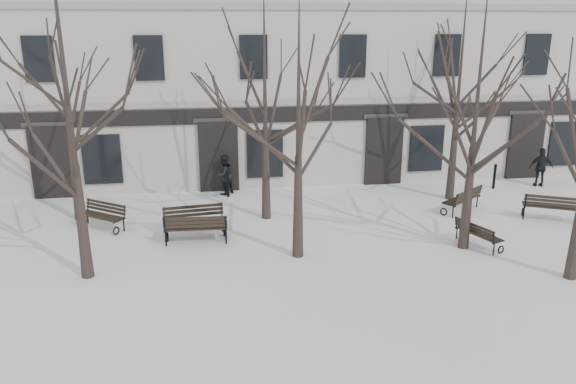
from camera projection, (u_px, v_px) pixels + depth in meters
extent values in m
plane|color=white|center=(350.00, 263.00, 16.33)|extent=(100.00, 100.00, 0.00)
cube|color=#B7B3A9|center=(285.00, 48.00, 27.02)|extent=(40.00, 10.00, 11.00)
cube|color=gray|center=(303.00, 102.00, 22.82)|extent=(40.00, 0.12, 0.25)
cube|color=gray|center=(304.00, 6.00, 21.73)|extent=(40.00, 0.12, 0.25)
cube|color=black|center=(303.00, 114.00, 22.95)|extent=(40.00, 0.10, 0.60)
cube|color=black|center=(52.00, 162.00, 22.00)|extent=(1.60, 0.22, 2.90)
cube|color=#2D2B28|center=(47.00, 125.00, 21.52)|extent=(1.90, 0.08, 0.18)
cube|color=black|center=(102.00, 159.00, 22.26)|extent=(1.50, 0.14, 2.00)
cube|color=black|center=(219.00, 157.00, 22.92)|extent=(1.60, 0.22, 2.90)
cube|color=#2D2B28|center=(217.00, 120.00, 22.44)|extent=(1.90, 0.08, 0.18)
cube|color=black|center=(265.00, 154.00, 23.18)|extent=(1.50, 0.14, 2.00)
cube|color=black|center=(384.00, 151.00, 23.91)|extent=(1.60, 0.22, 2.90)
cube|color=#2D2B28|center=(386.00, 116.00, 23.43)|extent=(1.90, 0.08, 0.18)
cube|color=black|center=(426.00, 148.00, 24.17)|extent=(1.50, 0.14, 2.00)
cube|color=black|center=(525.00, 146.00, 24.83)|extent=(1.60, 0.22, 2.90)
cube|color=#2D2B28|center=(530.00, 112.00, 24.35)|extent=(1.90, 0.08, 0.18)
cube|color=black|center=(565.00, 144.00, 25.09)|extent=(1.50, 0.14, 2.00)
cube|color=black|center=(39.00, 59.00, 20.85)|extent=(1.10, 0.14, 1.70)
cube|color=black|center=(149.00, 58.00, 21.42)|extent=(1.10, 0.14, 1.70)
cube|color=black|center=(253.00, 57.00, 21.99)|extent=(1.10, 0.14, 1.70)
cube|color=black|center=(353.00, 56.00, 22.55)|extent=(1.10, 0.14, 1.70)
cube|color=black|center=(447.00, 55.00, 23.12)|extent=(1.10, 0.14, 1.70)
cube|color=black|center=(537.00, 54.00, 23.69)|extent=(1.10, 0.14, 1.70)
cone|color=black|center=(82.00, 223.00, 15.02)|extent=(0.34, 0.34, 3.17)
cone|color=black|center=(298.00, 207.00, 16.40)|extent=(0.34, 0.34, 3.08)
cone|color=black|center=(468.00, 199.00, 17.01)|extent=(0.34, 0.34, 3.19)
cone|color=black|center=(74.00, 170.00, 19.45)|extent=(0.34, 0.34, 3.60)
cone|color=black|center=(266.00, 174.00, 19.62)|extent=(0.34, 0.34, 3.29)
cone|color=black|center=(453.00, 157.00, 21.77)|extent=(0.34, 0.34, 3.38)
torus|color=black|center=(166.00, 237.00, 17.91)|extent=(0.09, 0.32, 0.32)
cylinder|color=black|center=(165.00, 230.00, 18.25)|extent=(0.05, 0.05, 0.49)
cube|color=black|center=(165.00, 225.00, 18.00)|extent=(0.12, 0.61, 0.05)
torus|color=black|center=(224.00, 231.00, 18.38)|extent=(0.09, 0.32, 0.32)
cylinder|color=black|center=(222.00, 225.00, 18.72)|extent=(0.05, 0.05, 0.49)
cube|color=black|center=(223.00, 220.00, 18.46)|extent=(0.12, 0.61, 0.05)
cube|color=black|center=(195.00, 224.00, 18.00)|extent=(1.98, 0.32, 0.04)
cube|color=black|center=(195.00, 222.00, 18.14)|extent=(1.98, 0.32, 0.04)
cube|color=black|center=(194.00, 221.00, 18.28)|extent=(1.98, 0.32, 0.04)
cube|color=black|center=(194.00, 219.00, 18.42)|extent=(1.98, 0.32, 0.04)
cube|color=black|center=(193.00, 215.00, 18.42)|extent=(1.97, 0.26, 0.10)
cube|color=black|center=(193.00, 211.00, 18.41)|extent=(1.97, 0.26, 0.10)
cube|color=black|center=(193.00, 207.00, 18.39)|extent=(1.97, 0.26, 0.10)
cylinder|color=black|center=(164.00, 215.00, 18.20)|extent=(0.06, 0.16, 0.55)
cylinder|color=black|center=(222.00, 211.00, 18.66)|extent=(0.06, 0.16, 0.55)
torus|color=black|center=(226.00, 235.00, 18.09)|extent=(0.07, 0.32, 0.32)
cylinder|color=black|center=(226.00, 236.00, 17.68)|extent=(0.06, 0.06, 0.50)
cube|color=black|center=(226.00, 227.00, 17.80)|extent=(0.08, 0.61, 0.06)
torus|color=black|center=(167.00, 237.00, 17.91)|extent=(0.07, 0.32, 0.32)
cylinder|color=black|center=(166.00, 239.00, 17.50)|extent=(0.06, 0.06, 0.50)
cube|color=black|center=(166.00, 229.00, 17.62)|extent=(0.08, 0.61, 0.06)
cube|color=black|center=(196.00, 225.00, 17.93)|extent=(1.98, 0.19, 0.04)
cube|color=black|center=(196.00, 226.00, 17.79)|extent=(1.98, 0.19, 0.04)
cube|color=black|center=(196.00, 228.00, 17.64)|extent=(1.98, 0.19, 0.04)
cube|color=black|center=(196.00, 230.00, 17.49)|extent=(1.98, 0.19, 0.04)
cube|color=black|center=(195.00, 226.00, 17.41)|extent=(1.98, 0.13, 0.10)
cube|color=black|center=(195.00, 222.00, 17.35)|extent=(1.98, 0.13, 0.10)
cube|color=black|center=(195.00, 219.00, 17.29)|extent=(1.98, 0.13, 0.10)
cylinder|color=black|center=(226.00, 224.00, 17.46)|extent=(0.05, 0.16, 0.55)
cylinder|color=black|center=(165.00, 226.00, 17.28)|extent=(0.05, 0.16, 0.55)
torus|color=black|center=(523.00, 212.00, 20.25)|extent=(0.19, 0.31, 0.32)
cylinder|color=black|center=(524.00, 213.00, 19.86)|extent=(0.06, 0.06, 0.50)
cube|color=black|center=(524.00, 204.00, 19.97)|extent=(0.32, 0.57, 0.06)
cube|color=black|center=(552.00, 204.00, 19.91)|extent=(1.83, 0.98, 0.04)
cube|color=black|center=(553.00, 206.00, 19.77)|extent=(1.83, 0.98, 0.04)
cube|color=black|center=(553.00, 207.00, 19.63)|extent=(1.83, 0.98, 0.04)
cube|color=black|center=(554.00, 208.00, 19.49)|extent=(1.83, 0.98, 0.04)
cube|color=black|center=(555.00, 205.00, 19.40)|extent=(1.81, 0.92, 0.10)
cube|color=black|center=(555.00, 201.00, 19.34)|extent=(1.81, 0.92, 0.10)
cube|color=black|center=(556.00, 198.00, 19.28)|extent=(1.81, 0.92, 0.10)
cylinder|color=black|center=(526.00, 201.00, 19.64)|extent=(0.11, 0.16, 0.55)
torus|color=black|center=(80.00, 222.00, 19.23)|extent=(0.21, 0.26, 0.29)
cylinder|color=black|center=(88.00, 217.00, 19.50)|extent=(0.05, 0.05, 0.45)
cube|color=black|center=(83.00, 213.00, 19.29)|extent=(0.36, 0.47, 0.05)
torus|color=black|center=(116.00, 231.00, 18.47)|extent=(0.21, 0.26, 0.29)
cylinder|color=black|center=(124.00, 225.00, 18.75)|extent=(0.05, 0.05, 0.45)
cube|color=black|center=(119.00, 220.00, 18.53)|extent=(0.36, 0.47, 0.05)
cube|color=black|center=(96.00, 218.00, 18.72)|extent=(1.48, 1.13, 0.03)
cube|color=black|center=(99.00, 217.00, 18.84)|extent=(1.48, 1.13, 0.03)
cube|color=black|center=(102.00, 215.00, 18.95)|extent=(1.48, 1.13, 0.03)
cube|color=black|center=(105.00, 214.00, 19.07)|extent=(1.48, 1.13, 0.03)
cube|color=black|center=(106.00, 210.00, 19.07)|extent=(1.45, 1.09, 0.09)
cube|color=black|center=(106.00, 207.00, 19.05)|extent=(1.45, 1.09, 0.09)
cube|color=black|center=(106.00, 203.00, 19.03)|extent=(1.45, 1.09, 0.09)
cylinder|color=black|center=(88.00, 205.00, 19.45)|extent=(0.12, 0.14, 0.49)
cylinder|color=black|center=(124.00, 212.00, 18.69)|extent=(0.12, 0.14, 0.49)
torus|color=black|center=(468.00, 201.00, 21.45)|extent=(0.21, 0.27, 0.30)
cylinder|color=black|center=(477.00, 201.00, 21.17)|extent=(0.05, 0.05, 0.46)
cube|color=black|center=(473.00, 195.00, 21.23)|extent=(0.37, 0.49, 0.05)
torus|color=black|center=(444.00, 212.00, 20.31)|extent=(0.21, 0.27, 0.30)
cylinder|color=black|center=(453.00, 212.00, 20.03)|extent=(0.05, 0.05, 0.46)
cube|color=black|center=(449.00, 205.00, 20.09)|extent=(0.37, 0.49, 0.05)
cube|color=black|center=(456.00, 198.00, 20.81)|extent=(1.55, 1.13, 0.04)
cube|color=black|center=(459.00, 198.00, 20.71)|extent=(1.55, 1.13, 0.04)
cube|color=black|center=(463.00, 199.00, 20.61)|extent=(1.55, 1.13, 0.04)
cube|color=black|center=(466.00, 200.00, 20.51)|extent=(1.55, 1.13, 0.04)
cube|color=black|center=(468.00, 197.00, 20.45)|extent=(1.52, 1.09, 0.09)
cube|color=black|center=(469.00, 194.00, 20.39)|extent=(1.52, 1.09, 0.09)
cube|color=black|center=(470.00, 191.00, 20.34)|extent=(1.52, 1.09, 0.09)
cylinder|color=black|center=(480.00, 191.00, 20.99)|extent=(0.12, 0.14, 0.51)
cylinder|color=black|center=(456.00, 201.00, 19.84)|extent=(0.12, 0.14, 0.51)
torus|color=black|center=(501.00, 250.00, 16.99)|extent=(0.26, 0.13, 0.26)
cylinder|color=black|center=(494.00, 249.00, 16.82)|extent=(0.04, 0.04, 0.40)
cube|color=black|center=(498.00, 242.00, 16.84)|extent=(0.47, 0.21, 0.04)
torus|color=black|center=(464.00, 234.00, 18.25)|extent=(0.26, 0.13, 0.26)
cylinder|color=black|center=(457.00, 233.00, 18.08)|extent=(0.04, 0.04, 0.40)
cube|color=black|center=(461.00, 227.00, 18.10)|extent=(0.47, 0.21, 0.04)
cube|color=black|center=(483.00, 232.00, 17.55)|extent=(0.64, 1.52, 0.03)
cube|color=black|center=(481.00, 233.00, 17.50)|extent=(0.64, 1.52, 0.03)
cube|color=black|center=(478.00, 234.00, 17.44)|extent=(0.64, 1.52, 0.03)
cube|color=black|center=(475.00, 235.00, 17.38)|extent=(0.64, 1.52, 0.03)
cube|color=black|center=(474.00, 231.00, 17.33)|extent=(0.59, 1.50, 0.08)
cube|color=black|center=(474.00, 228.00, 17.29)|extent=(0.59, 1.50, 0.08)
cube|color=black|center=(474.00, 225.00, 17.25)|extent=(0.59, 1.50, 0.08)
cylinder|color=black|center=(493.00, 238.00, 16.68)|extent=(0.13, 0.08, 0.44)
cylinder|color=black|center=(456.00, 223.00, 17.94)|extent=(0.13, 0.08, 0.44)
cylinder|color=black|center=(228.00, 186.00, 22.37)|extent=(0.11, 0.11, 0.93)
sphere|color=black|center=(228.00, 174.00, 22.23)|extent=(0.13, 0.13, 0.13)
cylinder|color=black|center=(494.00, 177.00, 23.49)|extent=(0.12, 0.12, 0.97)
sphere|color=black|center=(496.00, 166.00, 23.34)|extent=(0.14, 0.14, 0.14)
imported|color=black|center=(225.00, 194.00, 22.86)|extent=(1.00, 0.96, 1.63)
imported|color=black|center=(539.00, 186.00, 23.96)|extent=(1.04, 0.64, 1.65)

